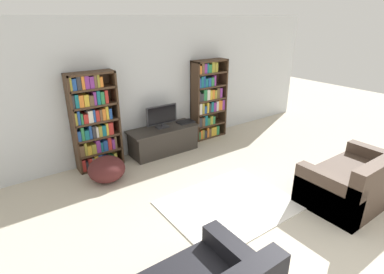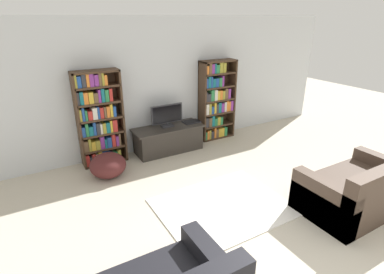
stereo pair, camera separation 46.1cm
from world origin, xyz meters
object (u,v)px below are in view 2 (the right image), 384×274
Objects in this scene: couch_right_sofa at (357,191)px; beanbag_ottoman at (108,165)px; bookshelf_right at (215,101)px; laptop at (191,122)px; tv_stand at (168,139)px; television at (167,115)px; bookshelf_left at (99,119)px.

couch_right_sofa is 3.89m from beanbag_ottoman.
bookshelf_right is 4.95× the size of laptop.
beanbag_ottoman is (-1.36, -0.44, -0.05)m from tv_stand.
television is 1.90× the size of laptop.
couch_right_sofa is at bearing -74.31° from laptop.
tv_stand is 0.50m from television.
bookshelf_right reaches higher than television.
tv_stand is at bearing 17.94° from beanbag_ottoman.
bookshelf_left is 1.22× the size of tv_stand.
bookshelf_right is at bearing 11.51° from laptop.
bookshelf_left reaches higher than beanbag_ottoman.
couch_right_sofa is 2.55× the size of beanbag_ottoman.
beanbag_ottoman is (-0.06, -0.59, -0.65)m from bookshelf_left.
couch_right_sofa is at bearing -50.27° from bookshelf_left.
bookshelf_right is 1.22× the size of tv_stand.
laptop reaches higher than beanbag_ottoman.
bookshelf_left is 1.31m from television.
bookshelf_right is at bearing 12.94° from beanbag_ottoman.
television is at bearing 178.29° from laptop.
tv_stand is 3.46m from couch_right_sofa.
laptop is 1.99m from beanbag_ottoman.
bookshelf_right is 1.11× the size of couch_right_sofa.
laptop is at bearing 105.69° from couch_right_sofa.
laptop is at bearing 13.44° from beanbag_ottoman.
bookshelf_left is 2.83× the size of beanbag_ottoman.
laptop is at bearing 1.69° from tv_stand.
laptop is at bearing -1.71° from television.
couch_right_sofa is (2.74, -3.30, -0.56)m from bookshelf_left.
tv_stand is 0.61m from laptop.
couch_right_sofa reaches higher than beanbag_ottoman.
bookshelf_right is 1.24m from television.
television is at bearing -174.34° from bookshelf_right.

